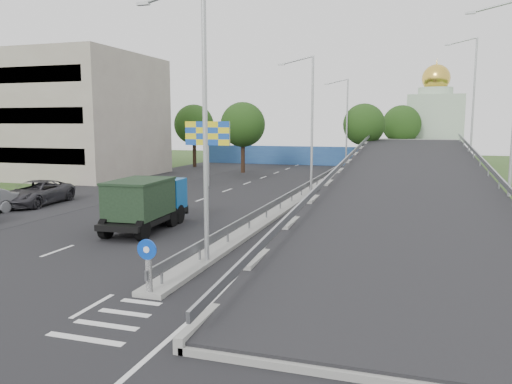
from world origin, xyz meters
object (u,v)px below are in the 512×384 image
at_px(dump_truck, 147,201).
at_px(lamp_post_far, 345,119).
at_px(parked_car_c, 36,193).
at_px(sign_bollard, 148,265).
at_px(church, 434,123).
at_px(lamp_post_near, 200,110).
at_px(lamp_post_mid, 310,117).
at_px(billboard, 207,137).

bearing_deg(dump_truck, lamp_post_far, 78.14).
height_order(dump_truck, parked_car_c, dump_truck).
bearing_deg(dump_truck, sign_bollard, -63.30).
xyz_separation_m(church, dump_truck, (-15.11, -49.00, -3.86)).
xyz_separation_m(lamp_post_near, lamp_post_mid, (0.00, 20.00, 0.00)).
bearing_deg(dump_truck, billboard, 99.51).
xyz_separation_m(lamp_post_near, dump_truck, (-5.22, 5.00, -4.36)).
bearing_deg(dump_truck, parked_car_c, 153.63).
distance_m(lamp_post_near, parked_car_c, 19.41).
height_order(lamp_post_near, billboard, lamp_post_near).
height_order(sign_bollard, lamp_post_near, lamp_post_near).
distance_m(lamp_post_far, dump_truck, 35.65).
xyz_separation_m(lamp_post_mid, dump_truck, (-5.22, -15.00, -4.36)).
xyz_separation_m(lamp_post_mid, lamp_post_far, (0.00, 20.00, 0.00)).
xyz_separation_m(lamp_post_near, lamp_post_far, (0.00, 40.00, 0.00)).
distance_m(sign_bollard, billboard, 27.53).
distance_m(lamp_post_far, church, 17.15).
relative_size(lamp_post_far, dump_truck, 1.66).
bearing_deg(parked_car_c, lamp_post_near, -37.08).
bearing_deg(billboard, lamp_post_mid, -12.38).
height_order(sign_bollard, church, church).
distance_m(lamp_post_mid, parked_car_c, 19.80).
bearing_deg(church, dump_truck, -107.14).
distance_m(lamp_post_near, billboard, 23.87).
bearing_deg(church, sign_bollard, -99.81).
bearing_deg(lamp_post_near, billboard, 112.49).
xyz_separation_m(lamp_post_mid, billboard, (-9.11, 2.00, -1.62)).
bearing_deg(dump_truck, church, 69.48).
distance_m(billboard, parked_car_c, 14.62).
distance_m(sign_bollard, lamp_post_near, 6.12).
xyz_separation_m(lamp_post_mid, parked_car_c, (-16.10, -10.39, -5.01)).
distance_m(dump_truck, parked_car_c, 11.83).
height_order(lamp_post_mid, billboard, lamp_post_mid).
bearing_deg(church, lamp_post_far, -125.24).
relative_size(sign_bollard, lamp_post_far, 0.17).
distance_m(church, billboard, 37.23).
distance_m(lamp_post_mid, church, 35.41).
height_order(billboard, dump_truck, billboard).
distance_m(sign_bollard, lamp_post_far, 44.08).
distance_m(lamp_post_far, parked_car_c, 34.75).
distance_m(lamp_post_mid, billboard, 9.47).
xyz_separation_m(lamp_post_far, church, (9.89, 14.00, -0.50)).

